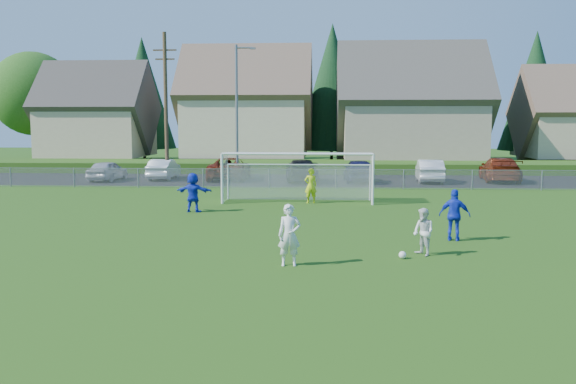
% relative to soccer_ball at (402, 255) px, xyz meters
% --- Properties ---
extents(ground, '(160.00, 160.00, 0.00)m').
position_rel_soccer_ball_xyz_m(ground, '(-3.63, -3.34, -0.11)').
color(ground, '#193D0C').
rests_on(ground, ground).
extents(asphalt_lot, '(60.00, 60.00, 0.00)m').
position_rel_soccer_ball_xyz_m(asphalt_lot, '(-3.63, 24.16, -0.10)').
color(asphalt_lot, black).
rests_on(asphalt_lot, ground).
extents(grass_embankment, '(70.00, 6.00, 0.80)m').
position_rel_soccer_ball_xyz_m(grass_embankment, '(-3.63, 31.66, 0.29)').
color(grass_embankment, '#1E420F').
rests_on(grass_embankment, ground).
extents(soccer_ball, '(0.22, 0.22, 0.22)m').
position_rel_soccer_ball_xyz_m(soccer_ball, '(0.00, 0.00, 0.00)').
color(soccer_ball, white).
rests_on(soccer_ball, ground).
extents(player_white_a, '(0.66, 0.47, 1.72)m').
position_rel_soccer_ball_xyz_m(player_white_a, '(-3.24, -1.06, 0.75)').
color(player_white_a, white).
rests_on(player_white_a, ground).
extents(player_white_b, '(0.81, 0.86, 1.42)m').
position_rel_soccer_ball_xyz_m(player_white_b, '(0.66, 0.47, 0.60)').
color(player_white_b, white).
rests_on(player_white_b, ground).
extents(player_blue_a, '(1.09, 0.67, 1.73)m').
position_rel_soccer_ball_xyz_m(player_blue_a, '(2.07, 2.88, 0.76)').
color(player_blue_a, '#152DC8').
rests_on(player_blue_a, ground).
extents(player_blue_b, '(1.68, 0.74, 1.74)m').
position_rel_soccer_ball_xyz_m(player_blue_b, '(-8.10, 8.87, 0.76)').
color(player_blue_b, '#152DC8').
rests_on(player_blue_b, ground).
extents(goalkeeper, '(0.72, 0.57, 1.71)m').
position_rel_soccer_ball_xyz_m(goalkeeper, '(-2.97, 12.16, 0.75)').
color(goalkeeper, '#CFE31A').
rests_on(goalkeeper, ground).
extents(car_a, '(1.86, 4.11, 1.37)m').
position_rel_soccer_ball_xyz_m(car_a, '(-17.12, 23.00, 0.57)').
color(car_a, '#B2B4BA').
rests_on(car_a, ground).
extents(car_b, '(1.57, 4.29, 1.40)m').
position_rel_soccer_ball_xyz_m(car_b, '(-13.57, 24.33, 0.59)').
color(car_b, white).
rests_on(car_b, ground).
extents(car_c, '(2.69, 5.60, 1.54)m').
position_rel_soccer_ball_xyz_m(car_c, '(-8.91, 24.23, 0.66)').
color(car_c, '#5A190A').
rests_on(car_c, ground).
extents(car_d, '(2.50, 5.31, 1.50)m').
position_rel_soccer_ball_xyz_m(car_d, '(-3.84, 23.04, 0.64)').
color(car_d, black).
rests_on(car_d, ground).
extents(car_e, '(2.00, 4.62, 1.55)m').
position_rel_soccer_ball_xyz_m(car_e, '(-0.04, 23.00, 0.67)').
color(car_e, '#11123D').
rests_on(car_e, ground).
extents(car_f, '(1.92, 4.65, 1.50)m').
position_rel_soccer_ball_xyz_m(car_f, '(4.67, 23.34, 0.64)').
color(car_f, silver).
rests_on(car_f, ground).
extents(car_g, '(2.96, 5.83, 1.62)m').
position_rel_soccer_ball_xyz_m(car_g, '(9.48, 24.12, 0.70)').
color(car_g, maroon).
rests_on(car_g, ground).
extents(soccer_goal, '(7.42, 1.90, 2.50)m').
position_rel_soccer_ball_xyz_m(soccer_goal, '(-3.63, 12.71, 1.52)').
color(soccer_goal, white).
rests_on(soccer_goal, ground).
extents(chainlink_fence, '(52.06, 0.06, 1.20)m').
position_rel_soccer_ball_xyz_m(chainlink_fence, '(-3.63, 18.66, 0.52)').
color(chainlink_fence, gray).
rests_on(chainlink_fence, ground).
extents(streetlight, '(1.38, 0.18, 9.00)m').
position_rel_soccer_ball_xyz_m(streetlight, '(-8.07, 22.66, 4.73)').
color(streetlight, slate).
rests_on(streetlight, ground).
extents(utility_pole, '(1.60, 0.26, 10.00)m').
position_rel_soccer_ball_xyz_m(utility_pole, '(-13.13, 23.66, 5.04)').
color(utility_pole, '#473321').
rests_on(utility_pole, ground).
extents(houses_row, '(53.90, 11.45, 13.27)m').
position_rel_soccer_ball_xyz_m(houses_row, '(-1.65, 39.12, 7.22)').
color(houses_row, tan).
rests_on(houses_row, ground).
extents(tree_row, '(65.98, 12.36, 13.80)m').
position_rel_soccer_ball_xyz_m(tree_row, '(-2.58, 45.39, 6.80)').
color(tree_row, '#382616').
rests_on(tree_row, ground).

